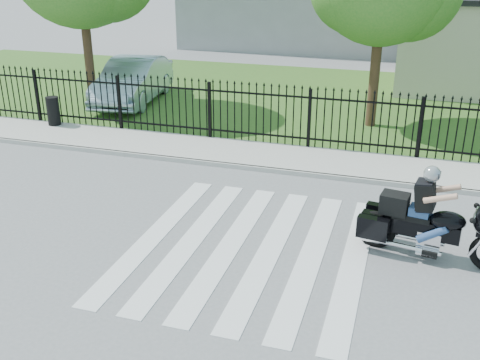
% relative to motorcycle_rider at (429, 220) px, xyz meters
% --- Properties ---
extents(ground, '(120.00, 120.00, 0.00)m').
position_rel_motorcycle_rider_xyz_m(ground, '(-3.24, -0.67, -0.76)').
color(ground, slate).
rests_on(ground, ground).
extents(crosswalk, '(5.00, 5.50, 0.01)m').
position_rel_motorcycle_rider_xyz_m(crosswalk, '(-3.24, -0.67, -0.76)').
color(crosswalk, silver).
rests_on(crosswalk, ground).
extents(sidewalk, '(40.00, 2.00, 0.12)m').
position_rel_motorcycle_rider_xyz_m(sidewalk, '(-3.24, 4.33, -0.70)').
color(sidewalk, '#ADAAA3').
rests_on(sidewalk, ground).
extents(curb, '(40.00, 0.12, 0.12)m').
position_rel_motorcycle_rider_xyz_m(curb, '(-3.24, 3.33, -0.70)').
color(curb, '#ADAAA3').
rests_on(curb, ground).
extents(grass_strip, '(40.00, 12.00, 0.02)m').
position_rel_motorcycle_rider_xyz_m(grass_strip, '(-3.24, 11.33, -0.75)').
color(grass_strip, '#325D20').
rests_on(grass_strip, ground).
extents(iron_fence, '(26.00, 0.04, 1.80)m').
position_rel_motorcycle_rider_xyz_m(iron_fence, '(-3.24, 5.33, 0.14)').
color(iron_fence, black).
rests_on(iron_fence, ground).
extents(motorcycle_rider, '(2.80, 1.21, 1.86)m').
position_rel_motorcycle_rider_xyz_m(motorcycle_rider, '(0.00, 0.00, 0.00)').
color(motorcycle_rider, black).
rests_on(motorcycle_rider, ground).
extents(parked_car, '(2.38, 5.13, 1.63)m').
position_rel_motorcycle_rider_xyz_m(parked_car, '(-10.55, 8.78, 0.07)').
color(parked_car, '#9BB4C3').
rests_on(parked_car, grass_strip).
extents(litter_bin, '(0.49, 0.49, 0.91)m').
position_rel_motorcycle_rider_xyz_m(litter_bin, '(-11.49, 5.03, -0.19)').
color(litter_bin, black).
rests_on(litter_bin, sidewalk).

